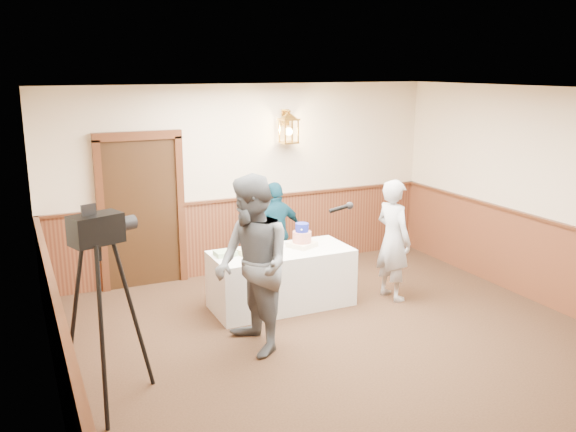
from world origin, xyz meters
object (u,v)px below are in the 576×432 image
sheet_cake_yellow (253,252)px  tiered_cake (302,238)px  assistant_p (276,233)px  baker (393,240)px  display_table (282,278)px  tv_camera_rig (103,321)px  sheet_cake_green (225,253)px  interviewer (253,266)px

sheet_cake_yellow → tiered_cake: bearing=4.1°
tiered_cake → assistant_p: (-0.00, 0.83, -0.14)m
sheet_cake_yellow → baker: size_ratio=0.20×
display_table → tv_camera_rig: bearing=-148.8°
baker → tv_camera_rig: bearing=99.1°
baker → assistant_p: size_ratio=1.11×
tiered_cake → sheet_cake_green: bearing=177.0°
sheet_cake_green → interviewer: (-0.08, -1.14, 0.19)m
baker → sheet_cake_yellow: bearing=72.3°
sheet_cake_green → assistant_p: 1.30m
tiered_cake → baker: size_ratio=0.25×
sheet_cake_green → baker: (2.18, -0.46, 0.03)m
tv_camera_rig → sheet_cake_green: bearing=23.2°
display_table → assistant_p: bearing=70.4°
interviewer → tv_camera_rig: size_ratio=1.08×
interviewer → assistant_p: bearing=146.9°
display_table → sheet_cake_yellow: bearing=-179.4°
display_table → baker: size_ratio=1.11×
sheet_cake_yellow → interviewer: size_ratio=0.17×
tv_camera_rig → sheet_cake_yellow: bearing=16.3°
interviewer → sheet_cake_yellow: bearing=155.1°
tv_camera_rig → display_table: bearing=11.8°
tiered_cake → sheet_cake_yellow: (-0.70, -0.05, -0.09)m
tiered_cake → sheet_cake_green: 1.04m
tv_camera_rig → assistant_p: bearing=21.2°
display_table → assistant_p: 1.00m
sheet_cake_yellow → tv_camera_rig: 2.51m
sheet_cake_yellow → baker: baker is taller
tiered_cake → tv_camera_rig: (-2.74, -1.52, -0.07)m
display_table → tiered_cake: size_ratio=4.44×
sheet_cake_yellow → baker: (1.85, -0.35, 0.03)m
sheet_cake_green → interviewer: interviewer is taller
sheet_cake_yellow → sheet_cake_green: sheet_cake_yellow is taller
interviewer → baker: 2.37m
tiered_cake → interviewer: size_ratio=0.21×
tiered_cake → sheet_cake_yellow: size_ratio=1.22×
tiered_cake → assistant_p: size_ratio=0.28×
display_table → sheet_cake_yellow: sheet_cake_yellow is taller
tiered_cake → tv_camera_rig: bearing=-151.0°
tiered_cake → sheet_cake_green: (-1.03, 0.05, -0.09)m
tv_camera_rig → interviewer: bearing=-4.5°
sheet_cake_yellow → assistant_p: assistant_p is taller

